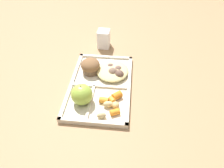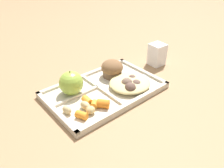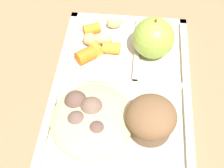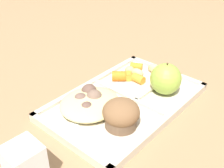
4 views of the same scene
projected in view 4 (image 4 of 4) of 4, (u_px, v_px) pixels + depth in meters
ground at (125, 104)px, 0.69m from camera, size 6.00×6.00×0.00m
lunch_tray at (125, 102)px, 0.69m from camera, size 0.38×0.24×0.02m
green_apple at (166, 79)px, 0.70m from camera, size 0.08×0.08×0.08m
bran_muffin at (121, 114)px, 0.59m from camera, size 0.08×0.08×0.06m
carrot_slice_diagonal at (138, 79)px, 0.75m from camera, size 0.02×0.03×0.02m
carrot_slice_small at (119, 76)px, 0.76m from camera, size 0.04×0.04×0.03m
carrot_slice_near_corner at (136, 67)px, 0.81m from camera, size 0.03×0.04×0.02m
carrot_slice_large at (129, 76)px, 0.77m from camera, size 0.03×0.03×0.02m
potato_chunk_large at (137, 73)px, 0.78m from camera, size 0.03×0.04×0.03m
potato_chunk_golden at (153, 68)px, 0.80m from camera, size 0.03×0.03×0.03m
potato_chunk_small at (130, 70)px, 0.79m from camera, size 0.03×0.03×0.02m
egg_noodle_pile at (90, 103)px, 0.65m from camera, size 0.14×0.13×0.03m
meatball_center at (89, 92)px, 0.69m from camera, size 0.04×0.04×0.04m
meatball_front at (87, 109)px, 0.64m from camera, size 0.03×0.03×0.03m
meatball_back at (81, 100)px, 0.66m from camera, size 0.03×0.03×0.03m
meatball_side at (94, 98)px, 0.66m from camera, size 0.04×0.04×0.04m
plastic_fork at (81, 121)px, 0.62m from camera, size 0.16×0.03×0.00m
milk_carton at (25, 167)px, 0.47m from camera, size 0.06×0.06×0.09m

